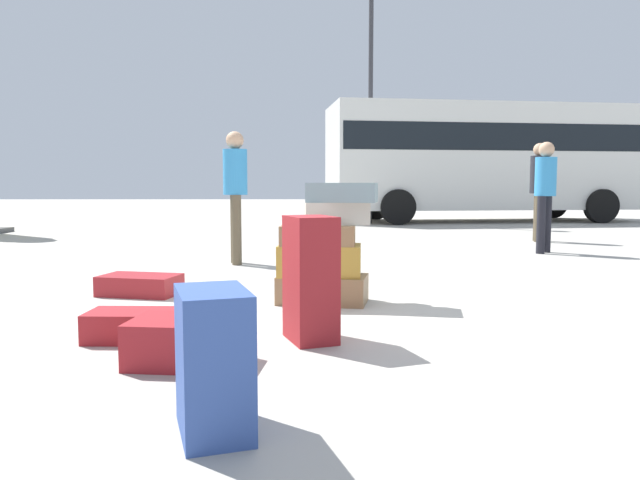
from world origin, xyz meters
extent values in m
plane|color=#ADA89E|center=(0.00, 0.00, 0.00)|extent=(80.00, 80.00, 0.00)
cube|color=olive|center=(-0.11, 0.12, 0.11)|extent=(0.80, 0.56, 0.23)
cube|color=#B28C33|center=(-0.14, 0.12, 0.36)|extent=(0.71, 0.46, 0.26)
cube|color=olive|center=(-0.15, 0.10, 0.57)|extent=(0.64, 0.42, 0.16)
cube|color=beige|center=(0.00, 0.21, 0.74)|extent=(0.55, 0.35, 0.19)
cube|color=gray|center=(0.05, 0.19, 0.92)|extent=(0.62, 0.44, 0.16)
cube|color=maroon|center=(-0.92, -1.59, 0.13)|extent=(0.61, 0.47, 0.25)
cube|color=maroon|center=(-1.75, 0.51, 0.09)|extent=(0.75, 0.55, 0.18)
cube|color=#334F99|center=(-0.61, -2.50, 0.29)|extent=(0.37, 0.47, 0.57)
cube|color=maroon|center=(-1.27, -1.07, 0.09)|extent=(0.73, 0.36, 0.19)
cube|color=maroon|center=(-0.22, -1.10, 0.39)|extent=(0.37, 0.44, 0.79)
cylinder|color=brown|center=(-1.16, 2.75, 0.43)|extent=(0.12, 0.12, 0.87)
cylinder|color=brown|center=(-1.12, 2.53, 0.43)|extent=(0.12, 0.12, 0.87)
cylinder|color=#338CCC|center=(-1.14, 2.64, 1.15)|extent=(0.30, 0.30, 0.56)
sphere|color=tan|center=(-1.14, 2.64, 1.54)|extent=(0.22, 0.22, 0.22)
cylinder|color=black|center=(3.28, 3.84, 0.42)|extent=(0.12, 0.12, 0.83)
cylinder|color=black|center=(3.13, 3.68, 0.42)|extent=(0.12, 0.12, 0.83)
cylinder|color=#338CCC|center=(3.21, 3.76, 1.11)|extent=(0.30, 0.30, 0.56)
sphere|color=tan|center=(3.21, 3.76, 1.50)|extent=(0.22, 0.22, 0.22)
cylinder|color=brown|center=(3.86, 5.70, 0.42)|extent=(0.12, 0.12, 0.85)
cylinder|color=brown|center=(3.80, 5.49, 0.42)|extent=(0.12, 0.12, 0.85)
cylinder|color=#26262D|center=(3.83, 5.59, 1.18)|extent=(0.30, 0.30, 0.66)
sphere|color=tan|center=(3.83, 5.59, 1.62)|extent=(0.22, 0.22, 0.22)
cube|color=silver|center=(4.66, 11.69, 1.75)|extent=(8.75, 3.43, 2.80)
cube|color=black|center=(4.66, 11.69, 2.24)|extent=(8.59, 3.44, 0.70)
cylinder|color=black|center=(7.28, 13.24, 0.45)|extent=(0.92, 0.35, 0.90)
cylinder|color=black|center=(7.55, 10.76, 0.45)|extent=(0.92, 0.35, 0.90)
cylinder|color=black|center=(1.77, 12.63, 0.45)|extent=(0.92, 0.35, 0.90)
cylinder|color=black|center=(2.05, 10.14, 0.45)|extent=(0.92, 0.35, 0.90)
cylinder|color=#333338|center=(1.41, 10.80, 3.04)|extent=(0.12, 0.12, 6.07)
camera|label=1|loc=(-0.24, -4.78, 0.97)|focal=33.28mm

